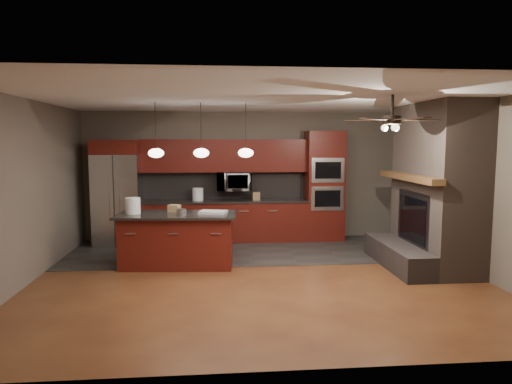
{
  "coord_description": "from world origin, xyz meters",
  "views": [
    {
      "loc": [
        -0.66,
        -7.04,
        2.14
      ],
      "look_at": [
        0.02,
        0.6,
        1.3
      ],
      "focal_mm": 32.0,
      "sensor_mm": 36.0,
      "label": 1
    }
  ],
  "objects": [
    {
      "name": "ground",
      "position": [
        0.0,
        0.0,
        0.0
      ],
      "size": [
        7.0,
        7.0,
        0.0
      ],
      "primitive_type": "plane",
      "color": "brown",
      "rests_on": "ground"
    },
    {
      "name": "ceiling",
      "position": [
        0.0,
        0.0,
        2.8
      ],
      "size": [
        7.0,
        6.0,
        0.02
      ],
      "primitive_type": "cube",
      "color": "white",
      "rests_on": "back_wall"
    },
    {
      "name": "back_wall",
      "position": [
        0.0,
        3.0,
        1.4
      ],
      "size": [
        7.0,
        0.02,
        2.8
      ],
      "primitive_type": "cube",
      "color": "#6A5F54",
      "rests_on": "ground"
    },
    {
      "name": "right_wall",
      "position": [
        3.5,
        0.0,
        1.4
      ],
      "size": [
        0.02,
        6.0,
        2.8
      ],
      "primitive_type": "cube",
      "color": "#6A5F54",
      "rests_on": "ground"
    },
    {
      "name": "left_wall",
      "position": [
        -3.5,
        0.0,
        1.4
      ],
      "size": [
        0.02,
        6.0,
        2.8
      ],
      "primitive_type": "cube",
      "color": "#6A5F54",
      "rests_on": "ground"
    },
    {
      "name": "slate_tile_patch",
      "position": [
        0.0,
        1.8,
        0.01
      ],
      "size": [
        7.0,
        2.4,
        0.01
      ],
      "primitive_type": "cube",
      "color": "#312E2C",
      "rests_on": "ground"
    },
    {
      "name": "fireplace_column",
      "position": [
        3.04,
        0.4,
        1.3
      ],
      "size": [
        1.3,
        2.1,
        2.8
      ],
      "color": "brown",
      "rests_on": "ground"
    },
    {
      "name": "back_cabinetry",
      "position": [
        -0.48,
        2.74,
        0.89
      ],
      "size": [
        3.59,
        0.64,
        2.2
      ],
      "color": "#591510",
      "rests_on": "ground"
    },
    {
      "name": "oven_tower",
      "position": [
        1.7,
        2.69,
        1.19
      ],
      "size": [
        0.8,
        0.63,
        2.38
      ],
      "color": "#591510",
      "rests_on": "ground"
    },
    {
      "name": "microwave",
      "position": [
        -0.27,
        2.75,
        1.3
      ],
      "size": [
        0.73,
        0.41,
        0.5
      ],
      "primitive_type": "imported",
      "color": "silver",
      "rests_on": "back_cabinetry"
    },
    {
      "name": "refrigerator",
      "position": [
        -2.71,
        2.62,
        1.09
      ],
      "size": [
        0.94,
        0.75,
        2.19
      ],
      "color": "silver",
      "rests_on": "ground"
    },
    {
      "name": "kitchen_island",
      "position": [
        -1.33,
        0.79,
        0.47
      ],
      "size": [
        2.1,
        1.08,
        0.92
      ],
      "rotation": [
        0.0,
        0.0,
        -0.08
      ],
      "color": "#591510",
      "rests_on": "ground"
    },
    {
      "name": "white_bucket",
      "position": [
        -2.08,
        0.84,
        1.06
      ],
      "size": [
        0.33,
        0.33,
        0.28
      ],
      "primitive_type": "cylinder",
      "rotation": [
        0.0,
        0.0,
        -0.39
      ],
      "color": "white",
      "rests_on": "kitchen_island"
    },
    {
      "name": "paint_can",
      "position": [
        -1.24,
        0.57,
        0.98
      ],
      "size": [
        0.21,
        0.21,
        0.11
      ],
      "primitive_type": "cylinder",
      "rotation": [
        0.0,
        0.0,
        0.28
      ],
      "color": "#AEAEB3",
      "rests_on": "kitchen_island"
    },
    {
      "name": "paint_tray",
      "position": [
        -0.72,
        0.76,
        0.94
      ],
      "size": [
        0.51,
        0.42,
        0.04
      ],
      "primitive_type": "cube",
      "rotation": [
        0.0,
        0.0,
        -0.28
      ],
      "color": "silver",
      "rests_on": "kitchen_island"
    },
    {
      "name": "cardboard_box",
      "position": [
        -1.39,
        1.0,
        0.98
      ],
      "size": [
        0.24,
        0.21,
        0.13
      ],
      "primitive_type": "cube",
      "rotation": [
        0.0,
        0.0,
        -0.41
      ],
      "color": "#A58655",
      "rests_on": "kitchen_island"
    },
    {
      "name": "counter_bucket",
      "position": [
        -1.05,
        2.7,
        1.03
      ],
      "size": [
        0.27,
        0.27,
        0.27
      ],
      "primitive_type": "cylinder",
      "rotation": [
        0.0,
        0.0,
        -0.15
      ],
      "color": "white",
      "rests_on": "back_cabinetry"
    },
    {
      "name": "counter_box",
      "position": [
        0.2,
        2.65,
        0.99
      ],
      "size": [
        0.17,
        0.14,
        0.17
      ],
      "primitive_type": "cube",
      "rotation": [
        0.0,
        0.0,
        0.11
      ],
      "color": "#98754E",
      "rests_on": "back_cabinetry"
    },
    {
      "name": "pendant_left",
      "position": [
        -1.65,
        0.7,
        1.96
      ],
      "size": [
        0.26,
        0.26,
        0.92
      ],
      "color": "black",
      "rests_on": "ceiling"
    },
    {
      "name": "pendant_center",
      "position": [
        -0.9,
        0.7,
        1.96
      ],
      "size": [
        0.26,
        0.26,
        0.92
      ],
      "color": "black",
      "rests_on": "ceiling"
    },
    {
      "name": "pendant_right",
      "position": [
        -0.15,
        0.7,
        1.96
      ],
      "size": [
        0.26,
        0.26,
        0.92
      ],
      "color": "black",
      "rests_on": "ceiling"
    },
    {
      "name": "ceiling_fan",
      "position": [
        1.8,
        -0.8,
        2.46
      ],
      "size": [
        1.27,
        1.33,
        0.41
      ],
      "color": "black",
      "rests_on": "ceiling"
    }
  ]
}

